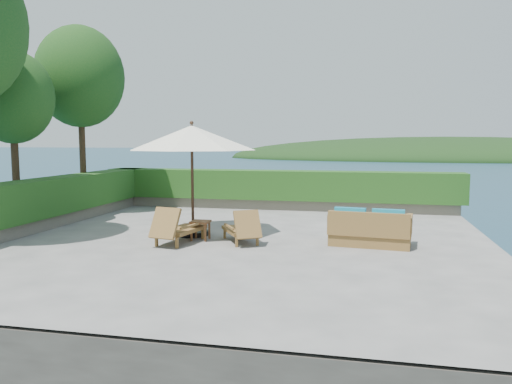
% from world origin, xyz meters
% --- Properties ---
extents(ground, '(12.00, 12.00, 0.00)m').
position_xyz_m(ground, '(0.00, 0.00, 0.00)').
color(ground, gray).
rests_on(ground, ground).
extents(foundation, '(12.00, 12.00, 3.00)m').
position_xyz_m(foundation, '(0.00, 0.00, -1.55)').
color(foundation, '#574F45').
rests_on(foundation, ocean).
extents(ocean, '(600.00, 600.00, 0.00)m').
position_xyz_m(ocean, '(0.00, 0.00, -3.00)').
color(ocean, '#153141').
rests_on(ocean, ground).
extents(offshore_island, '(126.00, 57.60, 12.60)m').
position_xyz_m(offshore_island, '(25.00, 140.00, -3.00)').
color(offshore_island, black).
rests_on(offshore_island, ocean).
extents(planter_wall_far, '(12.00, 0.60, 0.36)m').
position_xyz_m(planter_wall_far, '(0.00, 5.60, 0.18)').
color(planter_wall_far, gray).
rests_on(planter_wall_far, ground).
extents(planter_wall_left, '(0.60, 12.00, 0.36)m').
position_xyz_m(planter_wall_left, '(-5.60, 0.00, 0.18)').
color(planter_wall_left, gray).
rests_on(planter_wall_left, ground).
extents(hedge_far, '(12.40, 0.90, 1.00)m').
position_xyz_m(hedge_far, '(0.00, 5.60, 0.85)').
color(hedge_far, '#1E4313').
rests_on(hedge_far, planter_wall_far).
extents(hedge_left, '(0.90, 12.40, 1.00)m').
position_xyz_m(hedge_left, '(-5.60, 0.00, 0.85)').
color(hedge_left, '#1E4313').
rests_on(hedge_left, planter_wall_left).
extents(tree_mid, '(2.20, 2.20, 4.83)m').
position_xyz_m(tree_mid, '(-6.40, 0.50, 3.55)').
color(tree_mid, '#452D1A').
rests_on(tree_mid, ground).
extents(tree_far, '(2.80, 2.80, 6.03)m').
position_xyz_m(tree_far, '(-6.00, 3.20, 4.40)').
color(tree_far, '#452D1A').
rests_on(tree_far, ground).
extents(patio_umbrella, '(3.41, 3.41, 2.88)m').
position_xyz_m(patio_umbrella, '(-1.24, 0.38, 2.44)').
color(patio_umbrella, black).
rests_on(patio_umbrella, ground).
extents(lounge_left, '(0.93, 1.66, 0.90)m').
position_xyz_m(lounge_left, '(-1.26, -0.67, 0.38)').
color(lounge_left, olive).
rests_on(lounge_left, ground).
extents(lounge_right, '(1.23, 1.53, 0.83)m').
position_xyz_m(lounge_right, '(0.20, -0.26, 0.35)').
color(lounge_right, olive).
rests_on(lounge_right, ground).
extents(side_table, '(0.45, 0.45, 0.47)m').
position_xyz_m(side_table, '(-0.87, -0.13, 0.39)').
color(side_table, brown).
rests_on(side_table, ground).
extents(wicker_loveseat, '(1.92, 1.13, 0.90)m').
position_xyz_m(wicker_loveseat, '(3.12, 0.08, 0.35)').
color(wicker_loveseat, olive).
rests_on(wicker_loveseat, ground).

